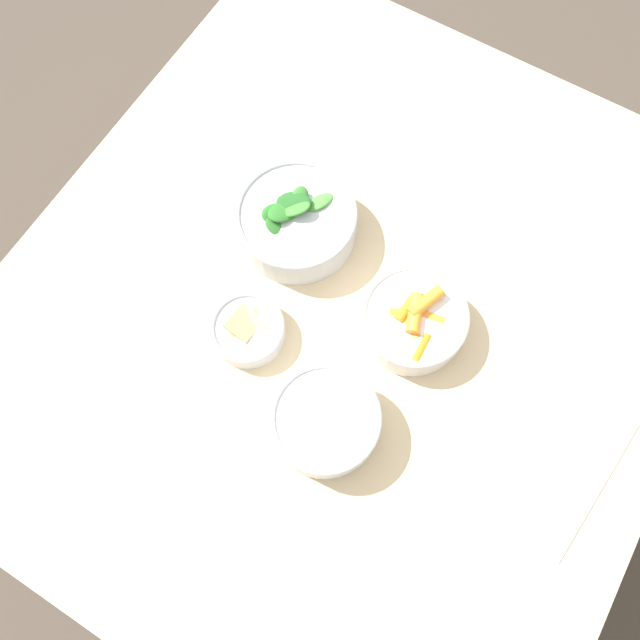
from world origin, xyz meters
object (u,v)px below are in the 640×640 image
at_px(bowl_greens, 296,220).
at_px(bowl_cookies, 248,329).
at_px(bowl_beans_hotdog, 325,421).
at_px(bowl_carrots, 413,320).
at_px(ruler, 603,465).

height_order(bowl_greens, bowl_cookies, bowl_greens).
bearing_deg(bowl_beans_hotdog, bowl_carrots, 169.91).
bearing_deg(bowl_carrots, bowl_cookies, -56.38).
relative_size(bowl_greens, ruler, 0.62).
xyz_separation_m(bowl_beans_hotdog, bowl_cookies, (-0.06, -0.17, -0.01)).
bearing_deg(bowl_cookies, bowl_carrots, 123.62).
xyz_separation_m(bowl_greens, bowl_cookies, (0.19, 0.03, -0.02)).
distance_m(bowl_carrots, ruler, 0.34).
bearing_deg(ruler, bowl_greens, -99.27).
relative_size(bowl_beans_hotdog, ruler, 0.51).
bearing_deg(bowl_beans_hotdog, ruler, 112.68).
height_order(bowl_beans_hotdog, bowl_cookies, bowl_beans_hotdog).
xyz_separation_m(bowl_beans_hotdog, ruler, (-0.16, 0.37, -0.03)).
height_order(bowl_carrots, bowl_beans_hotdog, bowl_carrots).
bearing_deg(bowl_carrots, bowl_beans_hotdog, -10.09).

